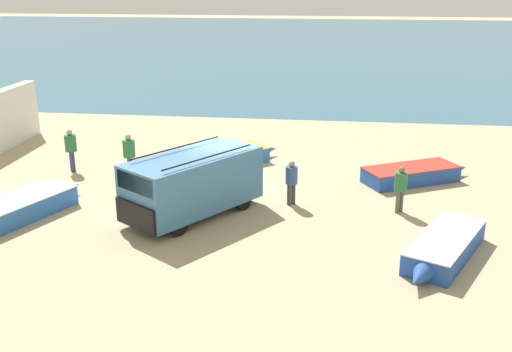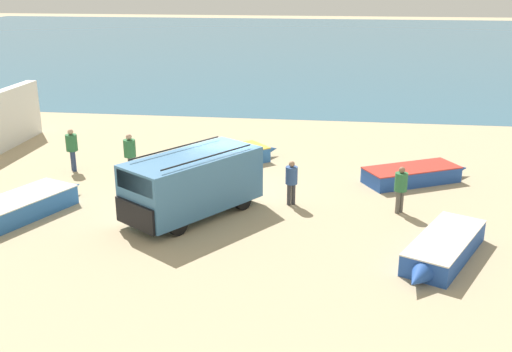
% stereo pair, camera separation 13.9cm
% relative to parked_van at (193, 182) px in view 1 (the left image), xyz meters
% --- Properties ---
extents(ground_plane, '(200.00, 200.00, 0.00)m').
position_rel_parked_van_xyz_m(ground_plane, '(0.61, 2.24, -1.15)').
color(ground_plane, tan).
extents(sea_water, '(120.00, 80.00, 0.01)m').
position_rel_parked_van_xyz_m(sea_water, '(0.61, 54.24, -1.15)').
color(sea_water, '#33607A').
rests_on(sea_water, ground_plane).
extents(parked_van, '(4.31, 5.00, 2.21)m').
position_rel_parked_van_xyz_m(parked_van, '(0.00, 0.00, 0.00)').
color(parked_van, teal).
rests_on(parked_van, ground_plane).
extents(fishing_rowboat_0, '(4.27, 3.89, 0.64)m').
position_rel_parked_van_xyz_m(fishing_rowboat_0, '(0.07, 5.64, -0.83)').
color(fishing_rowboat_0, '#2D66AD').
rests_on(fishing_rowboat_0, ground_plane).
extents(fishing_rowboat_1, '(4.40, 2.98, 0.61)m').
position_rel_parked_van_xyz_m(fishing_rowboat_1, '(7.71, 4.44, -0.84)').
color(fishing_rowboat_1, '#234CA3').
rests_on(fishing_rowboat_1, ground_plane).
extents(fishing_rowboat_2, '(2.83, 4.41, 0.64)m').
position_rel_parked_van_xyz_m(fishing_rowboat_2, '(7.71, -2.30, -0.83)').
color(fishing_rowboat_2, '#234CA3').
rests_on(fishing_rowboat_2, ground_plane).
extents(fishing_rowboat_3, '(2.92, 4.73, 0.67)m').
position_rel_parked_van_xyz_m(fishing_rowboat_3, '(-5.63, -0.80, -0.81)').
color(fishing_rowboat_3, '#2D66AD').
rests_on(fishing_rowboat_3, ground_plane).
extents(fisherman_0, '(0.46, 0.46, 1.76)m').
position_rel_parked_van_xyz_m(fisherman_0, '(-5.96, 3.99, -0.10)').
color(fisherman_0, navy).
rests_on(fisherman_0, ground_plane).
extents(fisherman_1, '(0.47, 0.47, 1.78)m').
position_rel_parked_van_xyz_m(fisherman_1, '(-3.33, 3.45, -0.08)').
color(fisherman_1, '#5B564C').
rests_on(fisherman_1, ground_plane).
extents(fisherman_2, '(0.43, 0.43, 1.62)m').
position_rel_parked_van_xyz_m(fisherman_2, '(6.83, 1.12, -0.18)').
color(fisherman_2, '#5B564C').
rests_on(fisherman_2, ground_plane).
extents(fisherman_3, '(0.42, 0.42, 1.59)m').
position_rel_parked_van_xyz_m(fisherman_3, '(3.16, 1.39, -0.20)').
color(fisherman_3, '#38383D').
rests_on(fisherman_3, ground_plane).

